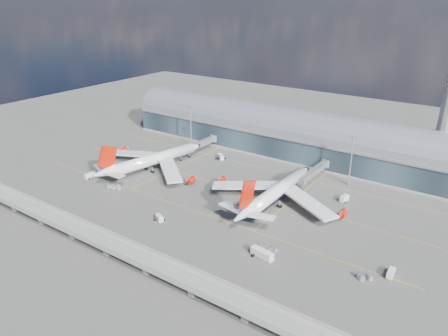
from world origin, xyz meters
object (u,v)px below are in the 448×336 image
Objects in this scene: cargo_train_0 at (113,187)px; cargo_train_1 at (268,248)px; floodlight_mast_left at (191,126)px; airliner_left at (151,160)px; airliner_right at (276,193)px; service_truck_3 at (391,273)px; service_truck_2 at (262,254)px; service_truck_4 at (344,199)px; cargo_train_2 at (365,277)px; service_truck_0 at (91,175)px; floodlight_mast_right at (351,160)px; service_truck_5 at (221,157)px; service_truck_1 at (159,218)px.

cargo_train_0 is 88.73m from cargo_train_1.
floodlight_mast_left is 0.38× the size of airliner_left.
service_truck_3 is at bearing -24.39° from airliner_right.
floodlight_mast_left is 71.58m from cargo_train_0.
floodlight_mast_left is at bearing 152.63° from service_truck_3.
service_truck_4 is (7.49, 61.06, -0.27)m from service_truck_2.
service_truck_2 is at bearing -39.19° from floodlight_mast_left.
cargo_train_2 is (124.14, -0.50, -0.05)m from cargo_train_0.
floodlight_mast_left is at bearing 109.86° from airliner_left.
service_truck_0 is 0.93× the size of cargo_train_1.
floodlight_mast_right is 3.45× the size of cargo_train_1.
floodlight_mast_right reaches higher than cargo_train_0.
service_truck_0 is 126.56m from service_truck_4.
service_truck_3 is (38.57, -63.91, -12.37)m from floodlight_mast_right.
service_truck_2 is 1.81× the size of service_truck_4.
airliner_right is 38.86m from cargo_train_1.
cargo_train_0 is at bearing -6.27° from service_truck_0.
airliner_right is 9.70× the size of service_truck_0.
service_truck_5 is 65.88m from cargo_train_0.
service_truck_0 is at bearing 100.41° from service_truck_1.
service_truck_2 is (109.25, -12.18, 0.24)m from service_truck_0.
floodlight_mast_left reaches higher than service_truck_4.
airliner_left is 9.76× the size of service_truck_0.
cargo_train_2 is (35.48, 3.04, 0.10)m from cargo_train_1.
airliner_right reaches higher than cargo_train_2.
cargo_train_2 is at bearing -32.63° from airliner_right.
service_truck_4 is 0.87× the size of service_truck_5.
service_truck_2 reaches higher than cargo_train_0.
floodlight_mast_right is 80.35m from service_truck_2.
service_truck_5 is (-52.95, 31.44, -4.10)m from airliner_right.
service_truck_1 is 0.93× the size of service_truck_3.
floodlight_mast_left is 2.74× the size of service_truck_2.
airliner_right reaches higher than service_truck_0.
airliner_left is 101.19m from service_truck_4.
airliner_right is at bearing -133.22° from service_truck_4.
airliner_right is 7.70× the size of cargo_train_0.
floodlight_mast_right is 4.72× the size of cargo_train_2.
service_truck_5 is (-72.66, -7.09, -12.19)m from floodlight_mast_right.
cargo_train_0 is at bearing -142.78° from floodlight_mast_right.
cargo_train_0 is (-92.19, -70.02, -12.63)m from floodlight_mast_right.
floodlight_mast_right is 2.94× the size of cargo_train_0.
service_truck_1 is 49.17m from service_truck_2.
airliner_right is at bearing -25.64° from floodlight_mast_left.
airliner_right is 13.90× the size of service_truck_1.
airliner_left is 11.29× the size of service_truck_5.
cargo_train_0 is at bearing -179.93° from service_truck_3.
service_truck_1 is (-51.73, -80.61, -12.35)m from floodlight_mast_right.
airliner_right is 11.22× the size of service_truck_5.
service_truck_4 is at bearing -9.92° from floodlight_mast_left.
airliner_right is at bearing 13.55° from airliner_left.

